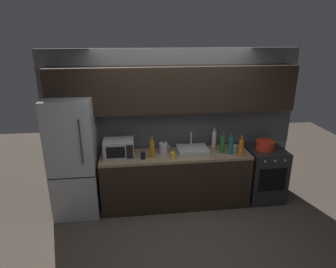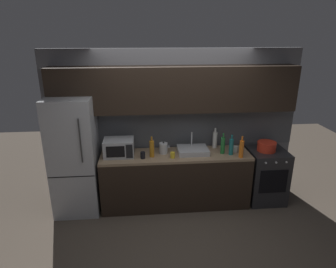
{
  "view_description": "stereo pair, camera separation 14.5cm",
  "coord_description": "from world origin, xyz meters",
  "px_view_note": "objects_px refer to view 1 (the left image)",
  "views": [
    {
      "loc": [
        -0.65,
        -3.32,
        2.72
      ],
      "look_at": [
        -0.12,
        0.9,
        1.24
      ],
      "focal_mm": 31.19,
      "sensor_mm": 36.0,
      "label": 1
    },
    {
      "loc": [
        -0.51,
        -3.34,
        2.72
      ],
      "look_at": [
        -0.12,
        0.9,
        1.24
      ],
      "focal_mm": 31.19,
      "sensor_mm": 36.0,
      "label": 2
    }
  ],
  "objects_px": {
    "refrigerator": "(74,157)",
    "wine_bottle_amber": "(152,149)",
    "wine_bottle_teal": "(231,146)",
    "wine_bottle_white": "(214,139)",
    "wine_bottle_green": "(222,145)",
    "cooking_pot": "(265,145)",
    "kettle": "(163,148)",
    "mug_clear": "(234,148)",
    "wine_bottle_orange": "(241,148)",
    "mug_dark": "(143,156)",
    "mug_yellow": "(173,155)",
    "microwave": "(119,148)",
    "oven_range": "(264,174)"
  },
  "relations": [
    {
      "from": "wine_bottle_white",
      "to": "mug_yellow",
      "type": "distance_m",
      "value": 0.83
    },
    {
      "from": "oven_range",
      "to": "wine_bottle_amber",
      "type": "height_order",
      "value": "wine_bottle_amber"
    },
    {
      "from": "wine_bottle_amber",
      "to": "cooking_pot",
      "type": "xyz_separation_m",
      "value": [
        1.87,
        0.07,
        -0.06
      ]
    },
    {
      "from": "oven_range",
      "to": "wine_bottle_amber",
      "type": "xyz_separation_m",
      "value": [
        -1.9,
        -0.07,
        0.58
      ]
    },
    {
      "from": "mug_yellow",
      "to": "cooking_pot",
      "type": "height_order",
      "value": "cooking_pot"
    },
    {
      "from": "wine_bottle_amber",
      "to": "mug_yellow",
      "type": "distance_m",
      "value": 0.33
    },
    {
      "from": "refrigerator",
      "to": "wine_bottle_amber",
      "type": "distance_m",
      "value": 1.19
    },
    {
      "from": "mug_clear",
      "to": "wine_bottle_green",
      "type": "bearing_deg",
      "value": -169.15
    },
    {
      "from": "wine_bottle_teal",
      "to": "mug_yellow",
      "type": "relative_size",
      "value": 3.58
    },
    {
      "from": "cooking_pot",
      "to": "kettle",
      "type": "bearing_deg",
      "value": 178.3
    },
    {
      "from": "oven_range",
      "to": "wine_bottle_teal",
      "type": "height_order",
      "value": "wine_bottle_teal"
    },
    {
      "from": "oven_range",
      "to": "wine_bottle_orange",
      "type": "relative_size",
      "value": 2.65
    },
    {
      "from": "wine_bottle_orange",
      "to": "wine_bottle_teal",
      "type": "bearing_deg",
      "value": 137.46
    },
    {
      "from": "mug_clear",
      "to": "mug_yellow",
      "type": "bearing_deg",
      "value": -172.23
    },
    {
      "from": "mug_dark",
      "to": "cooking_pot",
      "type": "xyz_separation_m",
      "value": [
        2.01,
        0.12,
        0.02
      ]
    },
    {
      "from": "wine_bottle_teal",
      "to": "refrigerator",
      "type": "bearing_deg",
      "value": 177.58
    },
    {
      "from": "wine_bottle_green",
      "to": "mug_yellow",
      "type": "relative_size",
      "value": 3.67
    },
    {
      "from": "mug_clear",
      "to": "wine_bottle_white",
      "type": "bearing_deg",
      "value": 141.94
    },
    {
      "from": "wine_bottle_white",
      "to": "kettle",
      "type": "bearing_deg",
      "value": -168.94
    },
    {
      "from": "oven_range",
      "to": "mug_clear",
      "type": "relative_size",
      "value": 9.1
    },
    {
      "from": "wine_bottle_teal",
      "to": "wine_bottle_white",
      "type": "xyz_separation_m",
      "value": [
        -0.18,
        0.32,
        0.01
      ]
    },
    {
      "from": "wine_bottle_teal",
      "to": "mug_yellow",
      "type": "xyz_separation_m",
      "value": [
        -0.93,
        -0.04,
        -0.09
      ]
    },
    {
      "from": "mug_clear",
      "to": "microwave",
      "type": "bearing_deg",
      "value": 179.36
    },
    {
      "from": "oven_range",
      "to": "mug_dark",
      "type": "xyz_separation_m",
      "value": [
        -2.05,
        -0.12,
        0.5
      ]
    },
    {
      "from": "wine_bottle_green",
      "to": "wine_bottle_amber",
      "type": "distance_m",
      "value": 1.12
    },
    {
      "from": "wine_bottle_orange",
      "to": "mug_clear",
      "type": "bearing_deg",
      "value": 96.43
    },
    {
      "from": "wine_bottle_teal",
      "to": "mug_yellow",
      "type": "distance_m",
      "value": 0.93
    },
    {
      "from": "cooking_pot",
      "to": "mug_yellow",
      "type": "bearing_deg",
      "value": -174.75
    },
    {
      "from": "refrigerator",
      "to": "wine_bottle_amber",
      "type": "bearing_deg",
      "value": -3.49
    },
    {
      "from": "mug_clear",
      "to": "mug_yellow",
      "type": "height_order",
      "value": "mug_clear"
    },
    {
      "from": "wine_bottle_orange",
      "to": "wine_bottle_white",
      "type": "height_order",
      "value": "same"
    },
    {
      "from": "refrigerator",
      "to": "kettle",
      "type": "relative_size",
      "value": 9.4
    },
    {
      "from": "refrigerator",
      "to": "mug_clear",
      "type": "distance_m",
      "value": 2.53
    },
    {
      "from": "mug_yellow",
      "to": "mug_clear",
      "type": "bearing_deg",
      "value": 7.77
    },
    {
      "from": "wine_bottle_green",
      "to": "microwave",
      "type": "bearing_deg",
      "value": 177.79
    },
    {
      "from": "oven_range",
      "to": "wine_bottle_white",
      "type": "height_order",
      "value": "wine_bottle_white"
    },
    {
      "from": "mug_dark",
      "to": "mug_yellow",
      "type": "height_order",
      "value": "mug_dark"
    },
    {
      "from": "kettle",
      "to": "mug_clear",
      "type": "bearing_deg",
      "value": -2.59
    },
    {
      "from": "oven_range",
      "to": "kettle",
      "type": "relative_size",
      "value": 4.57
    },
    {
      "from": "refrigerator",
      "to": "microwave",
      "type": "height_order",
      "value": "refrigerator"
    },
    {
      "from": "microwave",
      "to": "wine_bottle_white",
      "type": "height_order",
      "value": "wine_bottle_white"
    },
    {
      "from": "wine_bottle_green",
      "to": "wine_bottle_white",
      "type": "xyz_separation_m",
      "value": [
        -0.06,
        0.26,
        0.0
      ]
    },
    {
      "from": "kettle",
      "to": "mug_dark",
      "type": "bearing_deg",
      "value": -152.23
    },
    {
      "from": "refrigerator",
      "to": "cooking_pot",
      "type": "height_order",
      "value": "refrigerator"
    },
    {
      "from": "wine_bottle_amber",
      "to": "mug_yellow",
      "type": "bearing_deg",
      "value": -12.57
    },
    {
      "from": "wine_bottle_orange",
      "to": "cooking_pot",
      "type": "xyz_separation_m",
      "value": [
        0.5,
        0.22,
        -0.06
      ]
    },
    {
      "from": "kettle",
      "to": "wine_bottle_orange",
      "type": "distance_m",
      "value": 1.21
    },
    {
      "from": "microwave",
      "to": "mug_clear",
      "type": "height_order",
      "value": "microwave"
    },
    {
      "from": "wine_bottle_teal",
      "to": "wine_bottle_white",
      "type": "relative_size",
      "value": 0.97
    },
    {
      "from": "wine_bottle_orange",
      "to": "mug_clear",
      "type": "distance_m",
      "value": 0.24
    }
  ]
}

